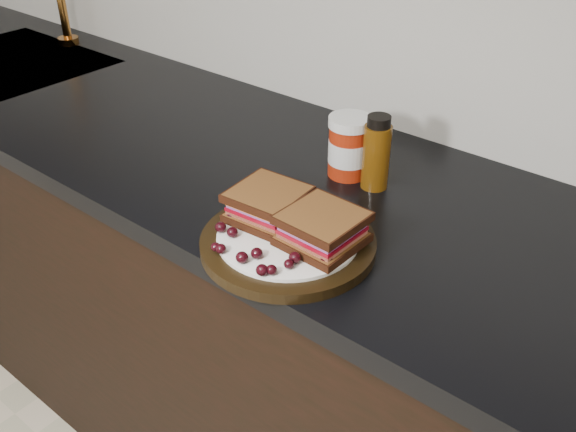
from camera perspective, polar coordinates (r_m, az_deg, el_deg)
name	(u,v)px	position (r m, az deg, el deg)	size (l,w,h in m)	color
base_cabinets	(304,360)	(1.50, 1.42, -12.70)	(3.96, 0.58, 0.86)	black
countertop	(307,190)	(1.22, 1.70, 2.33)	(3.98, 0.60, 0.04)	black
sink	(11,79)	(1.99, -23.38, 11.12)	(0.50, 0.42, 0.16)	#B2B2B7
plate	(288,243)	(1.02, 0.00, -2.41)	(0.28, 0.28, 0.02)	black
sandwich_left	(268,204)	(1.04, -1.78, 1.06)	(0.11, 0.11, 0.05)	brown
sandwich_right	(322,229)	(0.98, 3.07, -1.13)	(0.11, 0.11, 0.05)	brown
grape_0	(221,227)	(1.02, -6.01, -0.99)	(0.02, 0.02, 0.02)	black
grape_1	(232,232)	(1.01, -4.97, -1.45)	(0.02, 0.02, 0.02)	black
grape_2	(216,247)	(0.98, -6.45, -2.75)	(0.02, 0.02, 0.01)	black
grape_3	(221,249)	(0.97, -6.00, -2.90)	(0.02, 0.02, 0.02)	black
grape_4	(242,257)	(0.95, -4.12, -3.69)	(0.02, 0.02, 0.02)	black
grape_5	(257,253)	(0.96, -2.80, -3.33)	(0.02, 0.02, 0.02)	black
grape_6	(262,270)	(0.93, -2.33, -4.82)	(0.02, 0.02, 0.02)	black
grape_7	(271,270)	(0.93, -1.48, -4.80)	(0.02, 0.02, 0.02)	black
grape_8	(289,264)	(0.94, 0.08, -4.29)	(0.02, 0.02, 0.01)	black
grape_9	(295,258)	(0.95, 0.61, -3.72)	(0.02, 0.02, 0.02)	black
grape_10	(326,260)	(0.94, 3.42, -3.89)	(0.02, 0.02, 0.02)	black
grape_11	(322,248)	(0.97, 3.02, -2.89)	(0.02, 0.02, 0.02)	black
grape_12	(332,246)	(0.98, 3.92, -2.67)	(0.02, 0.02, 0.02)	black
grape_13	(343,232)	(1.01, 4.93, -1.40)	(0.02, 0.02, 0.01)	black
grape_14	(293,210)	(1.06, 0.43, 0.52)	(0.02, 0.02, 0.01)	black
grape_15	(284,214)	(1.05, -0.39, 0.21)	(0.02, 0.02, 0.02)	black
grape_16	(261,209)	(1.06, -2.45, 0.62)	(0.02, 0.02, 0.02)	black
grape_17	(260,213)	(1.05, -2.47, 0.28)	(0.02, 0.02, 0.02)	black
grape_18	(232,217)	(1.04, -5.04, -0.10)	(0.02, 0.02, 0.02)	black
grape_19	(279,207)	(1.06, -0.76, 0.83)	(0.02, 0.02, 0.02)	black
grape_20	(264,218)	(1.04, -2.14, -0.18)	(0.02, 0.02, 0.01)	black
grape_21	(259,221)	(1.03, -2.57, -0.42)	(0.01, 0.01, 0.01)	black
condiment_jar	(349,146)	(1.21, 5.43, 6.18)	(0.08, 0.08, 0.12)	#9C220B
oil_bottle	(377,152)	(1.17, 7.87, 5.63)	(0.05, 0.05, 0.14)	#522E08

